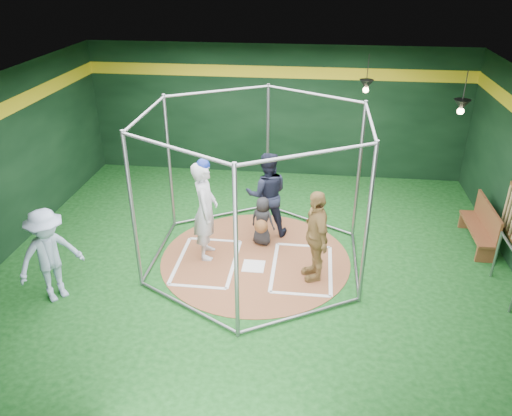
# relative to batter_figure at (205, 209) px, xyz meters

# --- Properties ---
(room_shell) EXTENTS (10.10, 9.10, 3.53)m
(room_shell) POSITION_rel_batter_figure_xyz_m (0.99, -0.01, 0.71)
(room_shell) COLOR #0D3D11
(room_shell) RESTS_ON ground
(clay_disc) EXTENTS (3.80, 3.80, 0.01)m
(clay_disc) POSITION_rel_batter_figure_xyz_m (0.99, -0.02, -1.04)
(clay_disc) COLOR brown
(clay_disc) RESTS_ON ground
(home_plate) EXTENTS (0.43, 0.43, 0.01)m
(home_plate) POSITION_rel_batter_figure_xyz_m (0.99, -0.32, -1.03)
(home_plate) COLOR white
(home_plate) RESTS_ON clay_disc
(batter_box_left) EXTENTS (1.17, 1.77, 0.01)m
(batter_box_left) POSITION_rel_batter_figure_xyz_m (0.04, -0.27, -1.03)
(batter_box_left) COLOR white
(batter_box_left) RESTS_ON clay_disc
(batter_box_right) EXTENTS (1.17, 1.77, 0.01)m
(batter_box_right) POSITION_rel_batter_figure_xyz_m (1.94, -0.27, -1.03)
(batter_box_right) COLOR white
(batter_box_right) RESTS_ON clay_disc
(batting_cage) EXTENTS (4.05, 4.67, 3.00)m
(batting_cage) POSITION_rel_batter_figure_xyz_m (0.99, -0.02, 0.45)
(batting_cage) COLOR gray
(batting_cage) RESTS_ON ground
(pendant_lamp_near) EXTENTS (0.34, 0.34, 0.90)m
(pendant_lamp_near) POSITION_rel_batter_figure_xyz_m (3.19, 3.58, 1.69)
(pendant_lamp_near) COLOR black
(pendant_lamp_near) RESTS_ON room_shell
(pendant_lamp_far) EXTENTS (0.34, 0.34, 0.90)m
(pendant_lamp_far) POSITION_rel_batter_figure_xyz_m (4.99, 1.98, 1.69)
(pendant_lamp_far) COLOR black
(pendant_lamp_far) RESTS_ON room_shell
(batter_figure) EXTENTS (0.58, 0.80, 2.10)m
(batter_figure) POSITION_rel_batter_figure_xyz_m (0.00, 0.00, 0.00)
(batter_figure) COLOR silver
(batter_figure) RESTS_ON clay_disc
(visitor_leopard) EXTENTS (0.73, 1.13, 1.78)m
(visitor_leopard) POSITION_rel_batter_figure_xyz_m (2.16, -0.50, -0.14)
(visitor_leopard) COLOR tan
(visitor_leopard) RESTS_ON clay_disc
(catcher_figure) EXTENTS (0.60, 0.64, 1.06)m
(catcher_figure) POSITION_rel_batter_figure_xyz_m (1.06, 0.57, -0.50)
(catcher_figure) COLOR black
(catcher_figure) RESTS_ON clay_disc
(umpire) EXTENTS (1.00, 0.83, 1.87)m
(umpire) POSITION_rel_batter_figure_xyz_m (1.11, 1.03, -0.10)
(umpire) COLOR black
(umpire) RESTS_ON clay_disc
(bystander_blue) EXTENTS (1.22, 1.29, 1.75)m
(bystander_blue) POSITION_rel_batter_figure_xyz_m (-2.37, -1.71, -0.17)
(bystander_blue) COLOR #98ACC9
(bystander_blue) RESTS_ON ground
(dugout_bench) EXTENTS (0.37, 1.58, 0.92)m
(dugout_bench) POSITION_rel_batter_figure_xyz_m (5.61, 1.13, -0.58)
(dugout_bench) COLOR brown
(dugout_bench) RESTS_ON ground
(steel_railing) EXTENTS (0.05, 1.13, 0.98)m
(steel_railing) POSITION_rel_batter_figure_xyz_m (5.54, -0.62, -0.40)
(steel_railing) COLOR gray
(steel_railing) RESTS_ON ground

